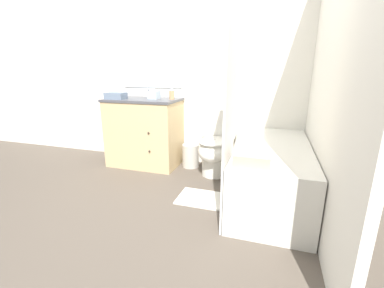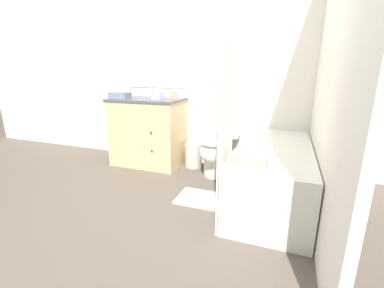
{
  "view_description": "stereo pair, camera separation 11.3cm",
  "coord_description": "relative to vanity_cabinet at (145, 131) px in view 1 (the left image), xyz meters",
  "views": [
    {
      "loc": [
        0.84,
        -1.54,
        1.21
      ],
      "look_at": [
        0.11,
        0.76,
        0.53
      ],
      "focal_mm": 24.0,
      "sensor_mm": 36.0,
      "label": 1
    },
    {
      "loc": [
        0.95,
        -1.5,
        1.21
      ],
      "look_at": [
        0.11,
        0.76,
        0.53
      ],
      "focal_mm": 24.0,
      "sensor_mm": 36.0,
      "label": 2
    }
  ],
  "objects": [
    {
      "name": "tissue_box",
      "position": [
        0.15,
        0.02,
        0.48
      ],
      "size": [
        0.12,
        0.14,
        0.13
      ],
      "color": "silver",
      "rests_on": "vanity_cabinet"
    },
    {
      "name": "shower_curtain",
      "position": [
        1.28,
        -1.04,
        0.55
      ],
      "size": [
        0.01,
        0.44,
        1.99
      ],
      "color": "white",
      "rests_on": "ground_plane"
    },
    {
      "name": "sink_faucet",
      "position": [
        -0.0,
        0.21,
        0.46
      ],
      "size": [
        0.14,
        0.12,
        0.12
      ],
      "color": "silver",
      "rests_on": "vanity_cabinet"
    },
    {
      "name": "ground_plane",
      "position": [
        0.75,
        -1.41,
        -0.45
      ],
      "size": [
        14.0,
        14.0,
        0.0
      ],
      "primitive_type": "plane",
      "color": "brown"
    },
    {
      "name": "wall_back",
      "position": [
        0.75,
        0.3,
        0.8
      ],
      "size": [
        8.0,
        0.06,
        2.5
      ],
      "color": "white",
      "rests_on": "ground_plane"
    },
    {
      "name": "bathtub",
      "position": [
        1.63,
        -0.49,
        -0.18
      ],
      "size": [
        0.66,
        1.54,
        0.54
      ],
      "color": "silver",
      "rests_on": "ground_plane"
    },
    {
      "name": "bath_mat",
      "position": [
        0.99,
        -0.75,
        -0.44
      ],
      "size": [
        0.45,
        0.35,
        0.02
      ],
      "color": "silver",
      "rests_on": "ground_plane"
    },
    {
      "name": "hand_towel_folded",
      "position": [
        -0.3,
        -0.15,
        0.47
      ],
      "size": [
        0.24,
        0.16,
        0.08
      ],
      "color": "slate",
      "rests_on": "vanity_cabinet"
    },
    {
      "name": "vanity_cabinet",
      "position": [
        0.0,
        0.0,
        0.0
      ],
      "size": [
        0.92,
        0.59,
        0.88
      ],
      "color": "tan",
      "rests_on": "ground_plane"
    },
    {
      "name": "toilet",
      "position": [
        0.97,
        -0.06,
        -0.09
      ],
      "size": [
        0.41,
        0.66,
        0.76
      ],
      "color": "silver",
      "rests_on": "ground_plane"
    },
    {
      "name": "soap_dispenser",
      "position": [
        0.39,
        0.01,
        0.48
      ],
      "size": [
        0.06,
        0.06,
        0.13
      ],
      "color": "tan",
      "rests_on": "vanity_cabinet"
    },
    {
      "name": "bath_towel_folded",
      "position": [
        1.47,
        -1.08,
        0.13
      ],
      "size": [
        0.27,
        0.23,
        0.09
      ],
      "color": "tan",
      "rests_on": "bathtub"
    },
    {
      "name": "wastebasket",
      "position": [
        0.61,
        0.08,
        -0.3
      ],
      "size": [
        0.21,
        0.21,
        0.3
      ],
      "color": "#B7B2A8",
      "rests_on": "ground_plane"
    },
    {
      "name": "wall_right",
      "position": [
        1.99,
        -0.56,
        0.8
      ],
      "size": [
        0.05,
        2.68,
        2.5
      ],
      "color": "white",
      "rests_on": "ground_plane"
    }
  ]
}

